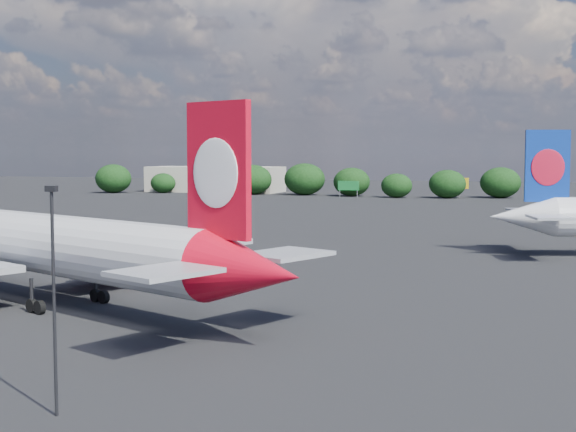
% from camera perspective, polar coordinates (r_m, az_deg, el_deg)
% --- Properties ---
extents(ground, '(500.00, 500.00, 0.00)m').
position_cam_1_polar(ground, '(109.13, -0.42, -2.07)').
color(ground, black).
rests_on(ground, ground).
extents(qantas_airliner, '(46.59, 44.89, 15.94)m').
position_cam_1_polar(qantas_airliner, '(67.74, -15.80, -2.18)').
color(qantas_airliner, silver).
rests_on(qantas_airliner, ground).
extents(apron_lamp_post, '(0.55, 0.30, 11.05)m').
position_cam_1_polar(apron_lamp_post, '(39.66, -16.32, -4.98)').
color(apron_lamp_post, black).
rests_on(apron_lamp_post, ground).
extents(terminal_building, '(42.00, 16.00, 8.00)m').
position_cam_1_polar(terminal_building, '(255.03, -5.19, 2.62)').
color(terminal_building, '#A19A8A').
rests_on(terminal_building, ground).
extents(highway_sign, '(6.00, 0.30, 4.50)m').
position_cam_1_polar(highway_sign, '(225.27, 4.32, 2.15)').
color(highway_sign, '#156A2B').
rests_on(highway_sign, ground).
extents(billboard_yellow, '(5.00, 0.30, 5.50)m').
position_cam_1_polar(billboard_yellow, '(226.30, 12.10, 2.26)').
color(billboard_yellow, gold).
rests_on(billboard_yellow, ground).
extents(horizon_treeline, '(209.48, 16.78, 9.32)m').
position_cam_1_polar(horizon_treeline, '(225.31, 9.36, 2.32)').
color(horizon_treeline, black).
rests_on(horizon_treeline, ground).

